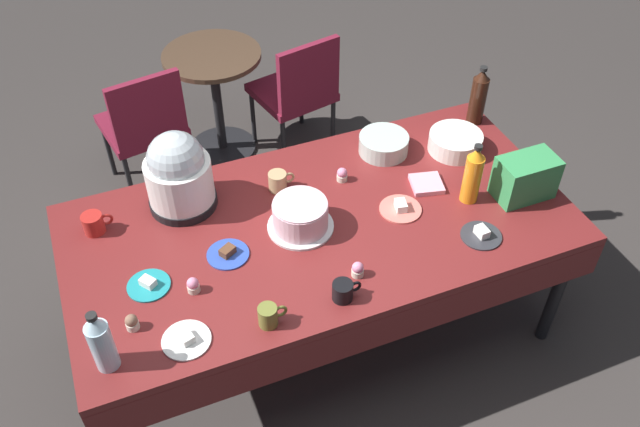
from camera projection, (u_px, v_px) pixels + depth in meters
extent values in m
plane|color=#383330|center=(320.00, 326.00, 3.44)|extent=(9.00, 9.00, 0.00)
cube|color=maroon|center=(320.00, 225.00, 2.94)|extent=(2.20, 1.10, 0.04)
cylinder|color=black|center=(558.00, 290.00, 3.15)|extent=(0.06, 0.06, 0.71)
cylinder|color=black|center=(88.00, 273.00, 3.23)|extent=(0.06, 0.06, 0.71)
cylinder|color=black|center=(456.00, 171.00, 3.79)|extent=(0.06, 0.06, 0.71)
cube|color=maroon|center=(372.00, 334.00, 2.64)|extent=(2.20, 0.01, 0.18)
cube|color=maroon|center=(280.00, 170.00, 3.38)|extent=(2.20, 0.01, 0.18)
cylinder|color=silver|center=(301.00, 227.00, 2.89)|extent=(0.29, 0.29, 0.01)
cylinder|color=beige|center=(301.00, 216.00, 2.84)|extent=(0.24, 0.24, 0.12)
cylinder|color=silver|center=(300.00, 205.00, 2.80)|extent=(0.23, 0.23, 0.01)
cylinder|color=black|center=(184.00, 201.00, 2.99)|extent=(0.30, 0.30, 0.04)
cylinder|color=white|center=(180.00, 180.00, 2.91)|extent=(0.29, 0.29, 0.20)
sphere|color=#B2BCC1|center=(176.00, 159.00, 2.83)|extent=(0.25, 0.25, 0.25)
cylinder|color=#B2C6BC|center=(384.00, 144.00, 3.25)|extent=(0.24, 0.24, 0.09)
cylinder|color=silver|center=(455.00, 142.00, 3.26)|extent=(0.26, 0.26, 0.09)
cylinder|color=#E07266|center=(400.00, 209.00, 2.97)|extent=(0.19, 0.19, 0.01)
cube|color=white|center=(401.00, 205.00, 2.96)|extent=(0.06, 0.07, 0.04)
cylinder|color=#2D4CB2|center=(228.00, 254.00, 2.78)|extent=(0.18, 0.18, 0.01)
cube|color=brown|center=(228.00, 251.00, 2.76)|extent=(0.08, 0.07, 0.03)
cylinder|color=#2D2D33|center=(481.00, 236.00, 2.85)|extent=(0.18, 0.18, 0.01)
cube|color=white|center=(482.00, 232.00, 2.84)|extent=(0.05, 0.06, 0.04)
cylinder|color=teal|center=(149.00, 285.00, 2.65)|extent=(0.17, 0.17, 0.01)
cube|color=white|center=(148.00, 282.00, 2.64)|extent=(0.07, 0.07, 0.03)
cylinder|color=white|center=(186.00, 340.00, 2.46)|extent=(0.18, 0.18, 0.01)
cube|color=white|center=(186.00, 337.00, 2.45)|extent=(0.06, 0.07, 0.03)
cylinder|color=beige|center=(133.00, 325.00, 2.50)|extent=(0.05, 0.05, 0.03)
sphere|color=brown|center=(131.00, 320.00, 2.48)|extent=(0.05, 0.05, 0.05)
cylinder|color=beige|center=(194.00, 288.00, 2.63)|extent=(0.05, 0.05, 0.03)
sphere|color=pink|center=(193.00, 283.00, 2.61)|extent=(0.05, 0.05, 0.05)
cylinder|color=beige|center=(342.00, 177.00, 3.11)|extent=(0.05, 0.05, 0.03)
sphere|color=pink|center=(342.00, 173.00, 3.09)|extent=(0.05, 0.05, 0.05)
cylinder|color=beige|center=(358.00, 272.00, 2.69)|extent=(0.05, 0.05, 0.03)
sphere|color=pink|center=(358.00, 268.00, 2.67)|extent=(0.05, 0.05, 0.05)
cylinder|color=silver|center=(103.00, 346.00, 2.32)|extent=(0.08, 0.08, 0.21)
cone|color=silver|center=(94.00, 323.00, 2.23)|extent=(0.08, 0.08, 0.05)
cylinder|color=black|center=(91.00, 317.00, 2.21)|extent=(0.04, 0.04, 0.02)
cylinder|color=orange|center=(472.00, 179.00, 2.95)|extent=(0.08, 0.08, 0.24)
cone|color=orange|center=(477.00, 154.00, 2.85)|extent=(0.07, 0.07, 0.05)
cylinder|color=black|center=(478.00, 147.00, 2.83)|extent=(0.04, 0.04, 0.02)
cylinder|color=#33190F|center=(478.00, 101.00, 3.38)|extent=(0.08, 0.08, 0.25)
cone|color=#33190F|center=(483.00, 75.00, 3.27)|extent=(0.07, 0.07, 0.05)
cylinder|color=black|center=(484.00, 69.00, 3.25)|extent=(0.04, 0.04, 0.02)
cylinder|color=olive|center=(268.00, 316.00, 2.49)|extent=(0.07, 0.07, 0.09)
torus|color=olive|center=(280.00, 311.00, 2.50)|extent=(0.06, 0.01, 0.06)
cylinder|color=black|center=(343.00, 291.00, 2.59)|extent=(0.08, 0.08, 0.08)
torus|color=black|center=(355.00, 286.00, 2.60)|extent=(0.05, 0.01, 0.05)
cylinder|color=#B2231E|center=(93.00, 224.00, 2.85)|extent=(0.09, 0.09, 0.09)
torus|color=#B2231E|center=(107.00, 219.00, 2.86)|extent=(0.06, 0.01, 0.06)
cylinder|color=tan|center=(278.00, 181.00, 3.05)|extent=(0.08, 0.08, 0.09)
torus|color=tan|center=(289.00, 178.00, 3.06)|extent=(0.06, 0.01, 0.06)
cube|color=#338C4C|center=(525.00, 177.00, 2.98)|extent=(0.26, 0.16, 0.20)
cube|color=pink|center=(427.00, 184.00, 3.09)|extent=(0.17, 0.17, 0.02)
cube|color=maroon|center=(142.00, 126.00, 3.98)|extent=(0.51, 0.51, 0.05)
cube|color=maroon|center=(148.00, 111.00, 3.70)|extent=(0.42, 0.11, 0.40)
cylinder|color=black|center=(166.00, 130.00, 4.33)|extent=(0.03, 0.03, 0.40)
cylinder|color=black|center=(109.00, 149.00, 4.18)|extent=(0.03, 0.03, 0.40)
cylinder|color=black|center=(190.00, 161.00, 4.09)|extent=(0.03, 0.03, 0.40)
cylinder|color=black|center=(130.00, 183.00, 3.95)|extent=(0.03, 0.03, 0.40)
cube|color=maroon|center=(292.00, 92.00, 4.24)|extent=(0.52, 0.52, 0.05)
cube|color=maroon|center=(309.00, 76.00, 3.97)|extent=(0.42, 0.13, 0.40)
cylinder|color=black|center=(301.00, 99.00, 4.59)|extent=(0.04, 0.04, 0.40)
cylinder|color=black|center=(253.00, 117.00, 4.43)|extent=(0.04, 0.04, 0.40)
cylinder|color=black|center=(333.00, 126.00, 4.36)|extent=(0.04, 0.04, 0.40)
cylinder|color=black|center=(284.00, 146.00, 4.20)|extent=(0.04, 0.04, 0.40)
cylinder|color=#473323|center=(212.00, 55.00, 4.03)|extent=(0.60, 0.60, 0.03)
cylinder|color=black|center=(218.00, 104.00, 4.27)|extent=(0.06, 0.06, 0.67)
cylinder|color=black|center=(223.00, 147.00, 4.51)|extent=(0.44, 0.44, 0.02)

